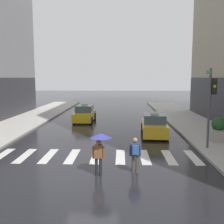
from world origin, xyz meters
The scene contains 8 objects.
ground_plane centered at (0.00, 0.00, 0.00)m, with size 160.00×160.00×0.00m, color black.
crosswalk_markings centered at (0.00, 3.00, 0.00)m, with size 11.30×2.80×0.01m.
traffic_light_pole centered at (6.74, 4.52, 3.26)m, with size 0.44×0.84×4.80m.
taxi_lead centered at (3.93, 8.68, 0.72)m, with size 2.13×4.63×1.80m.
taxi_second centered at (-2.30, 15.02, 0.72)m, with size 1.99×4.57×1.80m.
pedestrian_with_umbrella centered at (0.44, 0.11, 1.52)m, with size 0.96×0.96×1.94m.
pedestrian_with_backpack centered at (2.03, 0.51, 0.97)m, with size 0.55×0.43×1.65m.
planter_near_corner centered at (7.88, 6.24, 0.87)m, with size 1.10×1.10×1.60m.
Camera 1 is at (1.35, -11.17, 4.36)m, focal length 41.93 mm.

